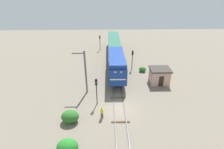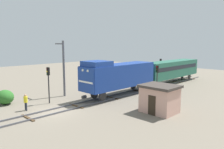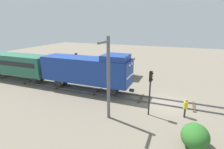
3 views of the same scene
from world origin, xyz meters
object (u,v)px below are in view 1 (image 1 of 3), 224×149
Objects in this scene: traffic_signal_mid at (132,56)px; locomotive at (116,64)px; traffic_signal_far at (100,40)px; relay_hut at (159,76)px; passenger_car_leading at (114,43)px; traffic_signal_near at (96,87)px; catenary_mast at (85,71)px; worker_near_track at (102,112)px.

locomotive is at bearing -132.63° from traffic_signal_mid.
relay_hut is at bearing -57.85° from traffic_signal_far.
traffic_signal_far reaches higher than passenger_car_leading.
locomotive reaches higher than passenger_car_leading.
traffic_signal_near is 12.37m from relay_hut.
passenger_car_leading is 3.53× the size of traffic_signal_mid.
worker_near_track is at bearing -66.96° from catenary_mast.
worker_near_track is (0.80, -3.06, -1.88)m from traffic_signal_near.
traffic_signal_far is at bearing 148.06° from passenger_car_leading.
catenary_mast is 2.04× the size of relay_hut.
traffic_signal_far reaches higher than relay_hut.
traffic_signal_mid reaches higher than passenger_car_leading.
locomotive is 11.57m from worker_near_track.
catenary_mast reaches higher than locomotive.
passenger_car_leading is 8.24× the size of worker_near_track.
passenger_car_leading is 3.39× the size of traffic_signal_near.
traffic_signal_mid is at bearing -59.51° from traffic_signal_far.
worker_near_track is at bearing -102.12° from locomotive.
passenger_car_leading is 17.18m from relay_hut.
worker_near_track is at bearing -87.43° from traffic_signal_far.
locomotive is at bearing -124.75° from worker_near_track.
traffic_signal_near reaches higher than traffic_signal_far.
traffic_signal_mid reaches higher than traffic_signal_far.
traffic_signal_far is at bearing -110.07° from worker_near_track.
catenary_mast is at bearing -167.34° from relay_hut.
traffic_signal_mid is at bearing 47.37° from locomotive.
locomotive is 15.99m from traffic_signal_far.
locomotive is at bearing 164.50° from relay_hut.
worker_near_track is 0.49× the size of relay_hut.
traffic_signal_near is 2.43× the size of worker_near_track.
traffic_signal_near is at bearing -111.52° from locomotive.
traffic_signal_near reaches higher than traffic_signal_mid.
passenger_car_leading is at bearing 115.94° from relay_hut.
traffic_signal_far is at bearing 90.97° from traffic_signal_near.
worker_near_track is (-5.80, -14.87, -1.77)m from traffic_signal_mid.
locomotive is 7.90m from relay_hut.
traffic_signal_far is (-3.60, 15.58, -0.05)m from locomotive.
relay_hut is (7.50, -15.42, -1.13)m from passenger_car_leading.
catenary_mast is at bearing -135.95° from locomotive.
worker_near_track is at bearing -137.42° from relay_hut.
traffic_signal_mid is (3.40, -9.64, 0.24)m from passenger_car_leading.
worker_near_track is 13.45m from relay_hut.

